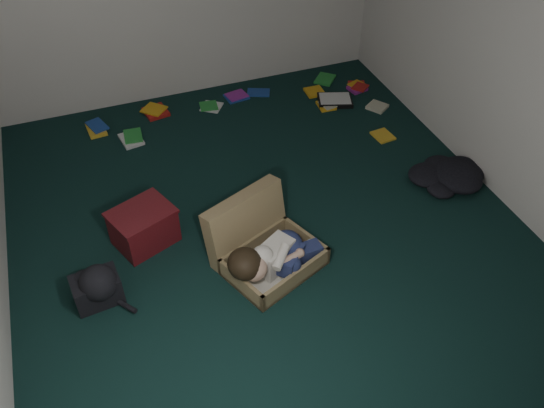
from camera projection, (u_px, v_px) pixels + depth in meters
floor at (266, 224)px, 4.72m from camera, size 4.50×4.50×0.00m
wall_front at (458, 357)px, 2.29m from camera, size 4.50×0.00×4.50m
wall_right at (510, 37)px, 4.38m from camera, size 0.00×4.50×4.50m
suitcase at (262, 245)px, 4.34m from camera, size 0.90×0.89×0.51m
person at (273, 257)px, 4.19m from camera, size 0.77×0.40×0.32m
maroon_bin at (144, 227)px, 4.47m from camera, size 0.56×0.51×0.32m
backpack at (97, 288)px, 4.06m from camera, size 0.44×0.37×0.25m
clothing_pile at (449, 176)px, 5.07m from camera, size 0.51×0.44×0.15m
paper_tray at (335, 100)px, 6.09m from camera, size 0.42×0.37×0.05m
book_scatter at (274, 105)px, 6.05m from camera, size 3.06×1.47×0.02m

